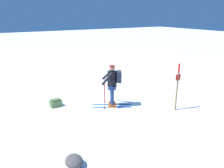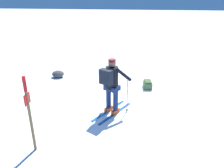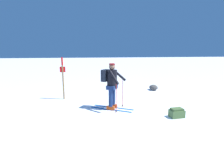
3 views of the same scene
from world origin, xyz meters
name	(u,v)px [view 3 (image 3 of 3)]	position (x,y,z in m)	size (l,w,h in m)	color
ground_plane	(129,106)	(0.00, 0.00, 0.00)	(80.00, 80.00, 0.00)	white
skier	(111,83)	(0.16, -0.71, 1.00)	(1.14, 1.57, 1.70)	#144C9E
dropped_backpack	(177,113)	(1.32, 1.30, 0.14)	(0.35, 0.48, 0.31)	#4C6B38
trail_marker	(63,75)	(-1.41, -2.63, 1.11)	(0.07, 0.24, 1.86)	olive
rock_boulder	(153,87)	(-2.52, 2.01, 0.14)	(0.52, 0.44, 0.29)	#474442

